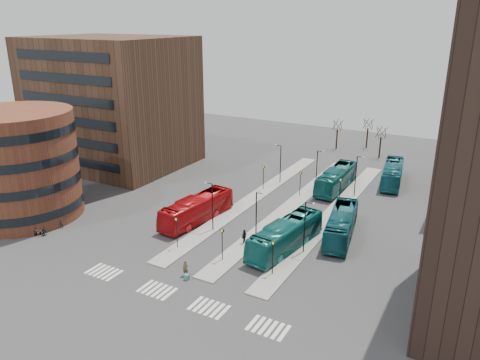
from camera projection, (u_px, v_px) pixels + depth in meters
The scene contains 23 objects.
ground at pixel (138, 315), 41.67m from camera, with size 160.00×160.00×0.00m, color #313134.
island_left at pixel (253, 198), 68.21m from camera, with size 2.50×45.00×0.15m, color gray.
island_mid at pixel (291, 206), 65.46m from camera, with size 2.50×45.00×0.15m, color gray.
island_right at pixel (333, 214), 62.70m from camera, with size 2.50×45.00×0.15m, color gray.
suitcase at pixel (187, 277), 47.11m from camera, with size 0.47×0.37×0.59m, color #1E1DA0.
red_bus at pixel (197, 209), 60.20m from camera, with size 2.83×12.07×3.36m, color #B40D12.
teal_bus_a at pixel (286, 235), 52.91m from camera, with size 2.89×12.34×3.44m, color #146462.
teal_bus_b at pixel (336, 179), 71.37m from camera, with size 2.85×12.19×3.40m, color #125A58.
teal_bus_c at pixel (341, 224), 55.88m from camera, with size 2.73×11.67×3.25m, color #12515C.
teal_bus_d at pixel (392, 174), 73.95m from camera, with size 2.74×11.70×3.26m, color #16616F.
traveller at pixel (186, 268), 47.63m from camera, with size 0.63×0.42×1.74m, color brown.
commuter_a at pixel (195, 216), 60.18m from camera, with size 0.83×0.64×1.70m, color black.
commuter_b at pixel (244, 237), 54.30m from camera, with size 1.07×0.45×1.83m, color black.
commuter_c at pixel (265, 240), 53.91m from camera, with size 1.02×0.59×1.59m, color black.
bicycle_near at pixel (43, 230), 57.03m from camera, with size 0.65×1.86×0.98m, color gray.
bicycle_mid at pixel (38, 232), 56.41m from camera, with size 0.48×1.69×1.02m, color gray.
bicycle_far at pixel (59, 223), 58.97m from camera, with size 0.65×1.87×0.98m, color gray.
crosswalk_stripes at pixel (180, 298), 44.16m from camera, with size 22.35×2.40×0.01m.
round_building at pixel (18, 165), 60.46m from camera, with size 15.16×15.16×14.00m.
office_block at pixel (112, 102), 81.66m from camera, with size 25.00×20.12×22.00m.
sign_poles at pixel (267, 206), 59.10m from camera, with size 12.45×22.12×3.65m.
lamp_posts at pixel (291, 187), 62.36m from camera, with size 14.04×20.24×6.12m.
bare_trees at pixel (361, 138), 91.20m from camera, with size 10.97×8.14×5.90m.
Camera 1 is at (25.20, -26.43, 25.13)m, focal length 35.00 mm.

